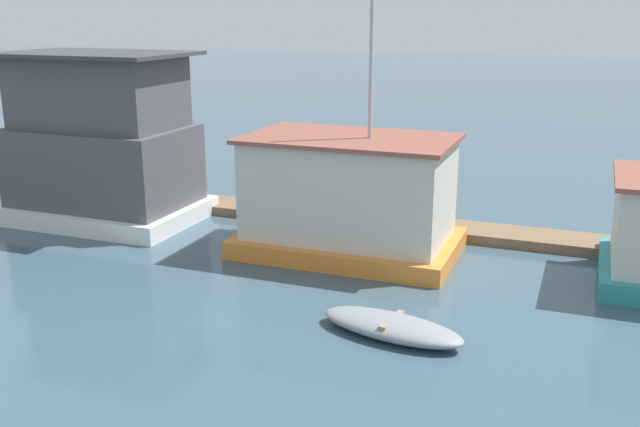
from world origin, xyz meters
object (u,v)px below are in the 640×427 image
houseboat_orange (349,197)px  houseboat_white (102,145)px  mooring_post_centre (114,186)px  dinghy_grey (392,327)px

houseboat_orange → houseboat_white: bearing=178.0°
houseboat_orange → mooring_post_centre: bearing=170.0°
mooring_post_centre → dinghy_grey: bearing=-28.8°
dinghy_grey → mooring_post_centre: (-12.20, 6.71, 0.53)m
houseboat_white → dinghy_grey: 12.84m
dinghy_grey → mooring_post_centre: bearing=151.2°
houseboat_orange → dinghy_grey: 5.89m
houseboat_orange → dinghy_grey: size_ratio=2.29×
dinghy_grey → mooring_post_centre: 13.93m
houseboat_orange → mooring_post_centre: size_ratio=5.24×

